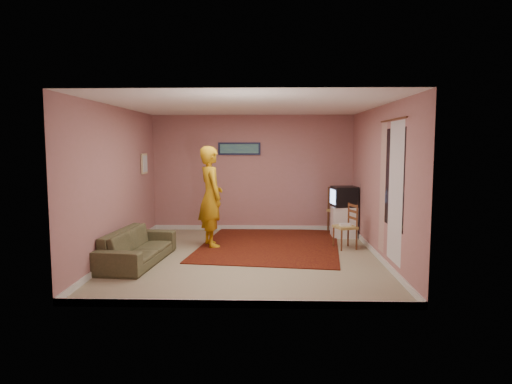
{
  "coord_description": "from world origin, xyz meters",
  "views": [
    {
      "loc": [
        0.36,
        -7.78,
        1.97
      ],
      "look_at": [
        0.13,
        0.6,
        1.07
      ],
      "focal_mm": 32.0,
      "sensor_mm": 36.0,
      "label": 1
    }
  ],
  "objects_px": {
    "sofa": "(138,246)",
    "person": "(211,197)",
    "tv_cabinet": "(344,222)",
    "crt_tv": "(344,197)",
    "chair_a": "(340,205)",
    "chair_b": "(345,221)"
  },
  "relations": [
    {
      "from": "tv_cabinet",
      "to": "chair_b",
      "type": "distance_m",
      "value": 1.1
    },
    {
      "from": "sofa",
      "to": "tv_cabinet",
      "type": "bearing_deg",
      "value": -53.99
    },
    {
      "from": "tv_cabinet",
      "to": "crt_tv",
      "type": "distance_m",
      "value": 0.54
    },
    {
      "from": "chair_b",
      "to": "person",
      "type": "height_order",
      "value": "person"
    },
    {
      "from": "chair_a",
      "to": "sofa",
      "type": "height_order",
      "value": "chair_a"
    },
    {
      "from": "tv_cabinet",
      "to": "person",
      "type": "relative_size",
      "value": 0.34
    },
    {
      "from": "crt_tv",
      "to": "chair_a",
      "type": "height_order",
      "value": "crt_tv"
    },
    {
      "from": "chair_b",
      "to": "tv_cabinet",
      "type": "bearing_deg",
      "value": 153.53
    },
    {
      "from": "chair_b",
      "to": "person",
      "type": "relative_size",
      "value": 0.25
    },
    {
      "from": "tv_cabinet",
      "to": "chair_a",
      "type": "distance_m",
      "value": 0.53
    },
    {
      "from": "sofa",
      "to": "person",
      "type": "bearing_deg",
      "value": -34.49
    },
    {
      "from": "crt_tv",
      "to": "sofa",
      "type": "bearing_deg",
      "value": -157.74
    },
    {
      "from": "person",
      "to": "crt_tv",
      "type": "bearing_deg",
      "value": -95.06
    },
    {
      "from": "chair_a",
      "to": "sofa",
      "type": "distance_m",
      "value": 4.6
    },
    {
      "from": "sofa",
      "to": "person",
      "type": "distance_m",
      "value": 1.78
    },
    {
      "from": "person",
      "to": "chair_a",
      "type": "bearing_deg",
      "value": -87.03
    },
    {
      "from": "sofa",
      "to": "person",
      "type": "relative_size",
      "value": 0.98
    },
    {
      "from": "sofa",
      "to": "person",
      "type": "xyz_separation_m",
      "value": [
        1.06,
        1.26,
        0.68
      ]
    },
    {
      "from": "tv_cabinet",
      "to": "crt_tv",
      "type": "xyz_separation_m",
      "value": [
        -0.0,
        -0.0,
        0.54
      ]
    },
    {
      "from": "tv_cabinet",
      "to": "person",
      "type": "distance_m",
      "value": 2.92
    },
    {
      "from": "person",
      "to": "tv_cabinet",
      "type": "bearing_deg",
      "value": -95.08
    },
    {
      "from": "tv_cabinet",
      "to": "chair_a",
      "type": "height_order",
      "value": "chair_a"
    }
  ]
}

